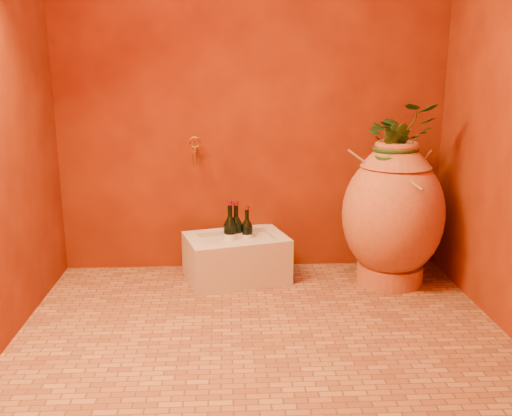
{
  "coord_description": "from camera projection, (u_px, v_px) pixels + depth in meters",
  "views": [
    {
      "loc": [
        -0.17,
        -2.69,
        1.34
      ],
      "look_at": [
        -0.01,
        0.35,
        0.57
      ],
      "focal_mm": 40.0,
      "sensor_mm": 36.0,
      "label": 1
    }
  ],
  "objects": [
    {
      "name": "wine_bottle_b",
      "position": [
        247.0,
        236.0,
        3.65
      ],
      "size": [
        0.08,
        0.08,
        0.31
      ],
      "color": "black",
      "rests_on": "stone_basin"
    },
    {
      "name": "plant_main",
      "position": [
        398.0,
        141.0,
        3.41
      ],
      "size": [
        0.47,
        0.42,
        0.46
      ],
      "primitive_type": "imported",
      "rotation": [
        0.0,
        0.0,
        0.15
      ],
      "color": "#1E4819",
      "rests_on": "amphora"
    },
    {
      "name": "plant_side",
      "position": [
        392.0,
        152.0,
        3.34
      ],
      "size": [
        0.25,
        0.23,
        0.35
      ],
      "primitive_type": "imported",
      "rotation": [
        0.0,
        0.0,
        -0.48
      ],
      "color": "#1E4819",
      "rests_on": "amphora"
    },
    {
      "name": "wine_bottle_a",
      "position": [
        236.0,
        235.0,
        3.64
      ],
      "size": [
        0.08,
        0.08,
        0.34
      ],
      "color": "black",
      "rests_on": "stone_basin"
    },
    {
      "name": "wine_bottle_c",
      "position": [
        230.0,
        236.0,
        3.6
      ],
      "size": [
        0.09,
        0.09,
        0.35
      ],
      "color": "black",
      "rests_on": "stone_basin"
    },
    {
      "name": "floor",
      "position": [
        261.0,
        331.0,
        2.94
      ],
      "size": [
        2.5,
        2.5,
        0.0
      ],
      "primitive_type": "plane",
      "color": "#975E31",
      "rests_on": "ground"
    },
    {
      "name": "stone_basin",
      "position": [
        236.0,
        259.0,
        3.62
      ],
      "size": [
        0.7,
        0.58,
        0.29
      ],
      "rotation": [
        0.0,
        0.0,
        0.27
      ],
      "color": "beige",
      "rests_on": "floor"
    },
    {
      "name": "amphora",
      "position": [
        393.0,
        214.0,
        3.5
      ],
      "size": [
        0.71,
        0.71,
        0.89
      ],
      "rotation": [
        0.0,
        0.0,
        -0.14
      ],
      "color": "#B66633",
      "rests_on": "floor"
    },
    {
      "name": "wall_tap",
      "position": [
        195.0,
        149.0,
        3.6
      ],
      "size": [
        0.08,
        0.16,
        0.17
      ],
      "color": "olive",
      "rests_on": "wall_back"
    },
    {
      "name": "wall_back",
      "position": [
        252.0,
        78.0,
        3.6
      ],
      "size": [
        2.5,
        0.02,
        2.5
      ],
      "primitive_type": "cube",
      "color": "#561604",
      "rests_on": "ground"
    }
  ]
}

